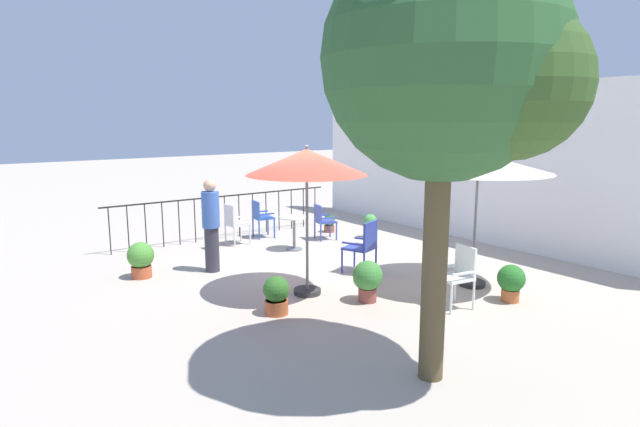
{
  "coord_description": "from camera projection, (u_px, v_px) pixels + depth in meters",
  "views": [
    {
      "loc": [
        7.66,
        -5.37,
        2.79
      ],
      "look_at": [
        0.0,
        0.26,
        1.06
      ],
      "focal_mm": 29.47,
      "sensor_mm": 36.0,
      "label": 1
    }
  ],
  "objects": [
    {
      "name": "potted_plant_1",
      "position": [
        211.0,
        234.0,
        11.34
      ],
      "size": [
        0.26,
        0.26,
        0.66
      ],
      "color": "#BB562E",
      "rests_on": "ground"
    },
    {
      "name": "potted_plant_6",
      "position": [
        370.0,
        224.0,
        12.42
      ],
      "size": [
        0.32,
        0.32,
        0.56
      ],
      "color": "#BF6740",
      "rests_on": "ground"
    },
    {
      "name": "shade_tree",
      "position": [
        448.0,
        59.0,
        5.13
      ],
      "size": [
        2.55,
        2.43,
        4.58
      ],
      "color": "brown",
      "rests_on": "ground"
    },
    {
      "name": "potted_plant_0",
      "position": [
        368.0,
        278.0,
        8.06
      ],
      "size": [
        0.47,
        0.47,
        0.65
      ],
      "color": "brown",
      "rests_on": "ground"
    },
    {
      "name": "potted_plant_4",
      "position": [
        141.0,
        259.0,
        9.27
      ],
      "size": [
        0.47,
        0.47,
        0.64
      ],
      "color": "#BD5330",
      "rests_on": "ground"
    },
    {
      "name": "patio_chair_2",
      "position": [
        458.0,
        272.0,
        7.79
      ],
      "size": [
        0.51,
        0.53,
        0.93
      ],
      "color": "white",
      "rests_on": "ground"
    },
    {
      "name": "cafe_table_0",
      "position": [
        294.0,
        227.0,
        11.22
      ],
      "size": [
        0.62,
        0.62,
        0.73
      ],
      "color": "silver",
      "rests_on": "ground"
    },
    {
      "name": "potted_plant_3",
      "position": [
        276.0,
        295.0,
        7.55
      ],
      "size": [
        0.38,
        0.38,
        0.56
      ],
      "color": "#B7552E",
      "rests_on": "ground"
    },
    {
      "name": "villa_facade",
      "position": [
        473.0,
        164.0,
        12.09
      ],
      "size": [
        10.22,
        0.3,
        3.52
      ],
      "primitive_type": "cube",
      "color": "white",
      "rests_on": "ground"
    },
    {
      "name": "potted_plant_2",
      "position": [
        329.0,
        223.0,
        13.03
      ],
      "size": [
        0.29,
        0.29,
        0.43
      ],
      "color": "brown",
      "rests_on": "ground"
    },
    {
      "name": "potted_plant_5",
      "position": [
        511.0,
        281.0,
        8.06
      ],
      "size": [
        0.42,
        0.42,
        0.58
      ],
      "color": "#BF6133",
      "rests_on": "ground"
    },
    {
      "name": "patio_chair_4",
      "position": [
        234.0,
        221.0,
        11.68
      ],
      "size": [
        0.46,
        0.46,
        0.92
      ],
      "color": "silver",
      "rests_on": "ground"
    },
    {
      "name": "patio_umbrella_1",
      "position": [
        478.0,
        164.0,
        8.52
      ],
      "size": [
        2.36,
        2.36,
        2.3
      ],
      "color": "#2D2D2D",
      "rests_on": "ground"
    },
    {
      "name": "patio_chair_3",
      "position": [
        261.0,
        216.0,
        12.36
      ],
      "size": [
        0.48,
        0.48,
        0.88
      ],
      "color": "#264BA2",
      "rests_on": "ground"
    },
    {
      "name": "patio_umbrella_0",
      "position": [
        307.0,
        163.0,
        8.1
      ],
      "size": [
        1.9,
        1.9,
        2.39
      ],
      "color": "#2D2D2D",
      "rests_on": "ground"
    },
    {
      "name": "patio_chair_0",
      "position": [
        364.0,
        244.0,
        9.54
      ],
      "size": [
        0.63,
        0.63,
        0.97
      ],
      "color": "#2E3FA0",
      "rests_on": "ground"
    },
    {
      "name": "patio_chair_1",
      "position": [
        323.0,
        219.0,
        12.19
      ],
      "size": [
        0.52,
        0.52,
        0.83
      ],
      "color": "#36469D",
      "rests_on": "ground"
    },
    {
      "name": "terrace_railing",
      "position": [
        225.0,
        210.0,
        12.29
      ],
      "size": [
        0.03,
        5.59,
        1.01
      ],
      "color": "black",
      "rests_on": "ground"
    },
    {
      "name": "ground_plane",
      "position": [
        309.0,
        271.0,
        9.7
      ],
      "size": [
        60.0,
        60.0,
        0.0
      ],
      "primitive_type": "plane",
      "color": "#B3A595"
    },
    {
      "name": "standing_person",
      "position": [
        211.0,
        224.0,
        9.56
      ],
      "size": [
        0.35,
        0.35,
        1.71
      ],
      "color": "#33333D",
      "rests_on": "ground"
    }
  ]
}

